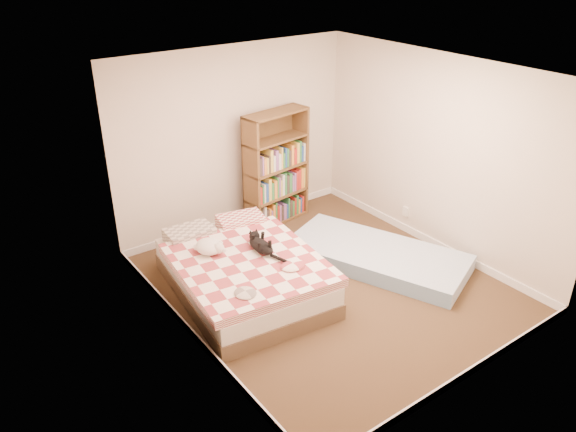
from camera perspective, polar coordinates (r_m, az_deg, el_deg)
room at (r=6.15m, az=4.24°, el=2.44°), size 3.51×4.01×2.51m
bed at (r=6.50m, az=-4.73°, el=-5.62°), size 1.70×2.21×0.55m
bookshelf at (r=7.94m, az=-1.29°, el=3.44°), size 1.02×0.46×1.62m
floor_mattress at (r=7.16m, az=8.99°, el=-4.04°), size 1.76×2.42×0.20m
black_cat at (r=6.39m, az=-2.89°, el=-2.92°), size 0.29×0.69×0.15m
white_dog at (r=6.38m, az=-7.92°, el=-3.08°), size 0.37×0.39×0.16m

